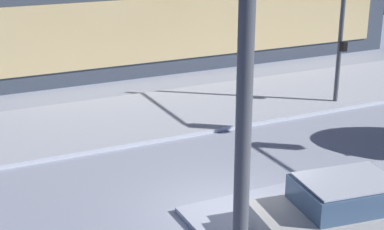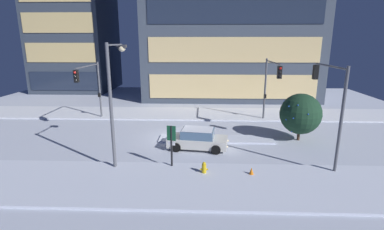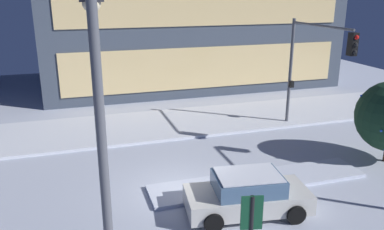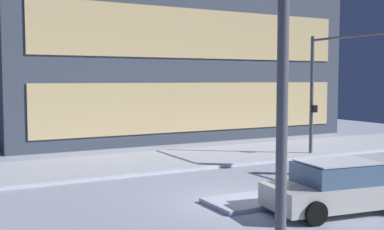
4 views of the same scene
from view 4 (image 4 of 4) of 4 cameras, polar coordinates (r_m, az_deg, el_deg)
The scene contains 6 objects.
ground at distance 15.46m, azimuth 5.65°, elevation -10.25°, with size 52.00×52.00×0.00m, color silver.
curb_strip_far at distance 22.21m, azimuth -5.64°, elevation -5.60°, with size 52.00×5.20×0.14m, color silver.
median_strip at distance 17.26m, azimuth 15.71°, elevation -8.62°, with size 9.00×1.80×0.14m, color silver.
car_near at distance 14.79m, azimuth 16.93°, elevation -8.26°, with size 4.52×2.48×1.49m.
traffic_light_corner_far_right at distance 23.38m, azimuth 17.44°, elevation 4.82°, with size 0.32×5.25×6.01m.
street_lamp_arched at distance 9.09m, azimuth 7.99°, elevation 10.85°, with size 0.56×2.81×7.54m.
Camera 4 is at (-8.33, -12.44, 3.88)m, focal length 44.87 mm.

